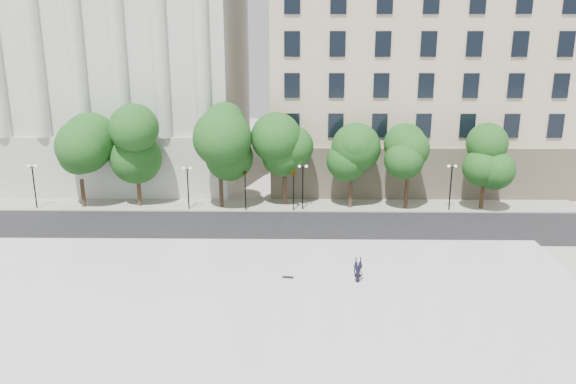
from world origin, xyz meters
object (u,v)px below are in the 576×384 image
(skateboard, at_px, (288,277))
(traffic_light_east, at_px, (294,170))
(traffic_light_west, at_px, (245,171))
(person_lying, at_px, (358,279))

(skateboard, bearing_deg, traffic_light_east, 96.29)
(traffic_light_west, bearing_deg, skateboard, -75.36)
(traffic_light_east, distance_m, person_lying, 16.50)
(person_lying, height_order, skateboard, person_lying)
(person_lying, bearing_deg, skateboard, 173.88)
(person_lying, bearing_deg, traffic_light_west, 118.78)
(skateboard, bearing_deg, traffic_light_west, 111.98)
(traffic_light_west, xyz_separation_m, person_lying, (8.26, -15.70, -2.96))
(traffic_light_east, height_order, skateboard, traffic_light_east)
(skateboard, bearing_deg, person_lying, 0.19)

